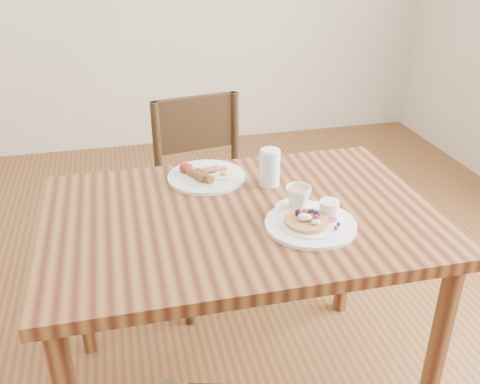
{
  "coord_description": "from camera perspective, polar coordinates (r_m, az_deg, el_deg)",
  "views": [
    {
      "loc": [
        -0.34,
        -1.39,
        1.56
      ],
      "look_at": [
        0.0,
        0.0,
        0.82
      ],
      "focal_mm": 40.0,
      "sensor_mm": 36.0,
      "label": 1
    }
  ],
  "objects": [
    {
      "name": "dining_table",
      "position": [
        1.7,
        0.0,
        -5.07
      ],
      "size": [
        1.2,
        0.8,
        0.75
      ],
      "color": "brown",
      "rests_on": "ground"
    },
    {
      "name": "chair_far",
      "position": [
        2.34,
        -3.46,
        0.11
      ],
      "size": [
        0.48,
        0.48,
        0.88
      ],
      "rotation": [
        0.0,
        0.0,
        3.3
      ],
      "color": "#352313",
      "rests_on": "ground"
    },
    {
      "name": "pancake_plate",
      "position": [
        1.59,
        7.68,
        -3.12
      ],
      "size": [
        0.27,
        0.27,
        0.06
      ],
      "color": "white",
      "rests_on": "dining_table"
    },
    {
      "name": "breakfast_plate",
      "position": [
        1.86,
        -3.72,
        1.76
      ],
      "size": [
        0.27,
        0.27,
        0.04
      ],
      "color": "white",
      "rests_on": "dining_table"
    },
    {
      "name": "teacup_saucer",
      "position": [
        1.65,
        6.2,
        -0.87
      ],
      "size": [
        0.14,
        0.14,
        0.08
      ],
      "color": "white",
      "rests_on": "dining_table"
    },
    {
      "name": "water_glass",
      "position": [
        1.79,
        3.18,
        2.63
      ],
      "size": [
        0.07,
        0.07,
        0.13
      ],
      "primitive_type": "cylinder",
      "color": "silver",
      "rests_on": "dining_table"
    }
  ]
}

